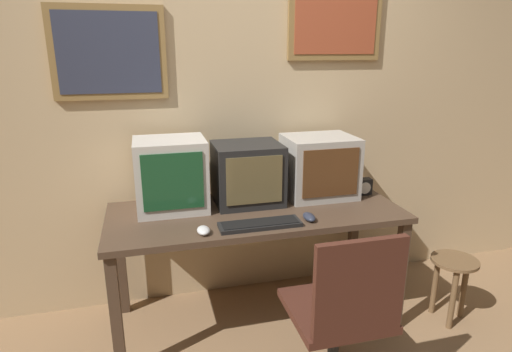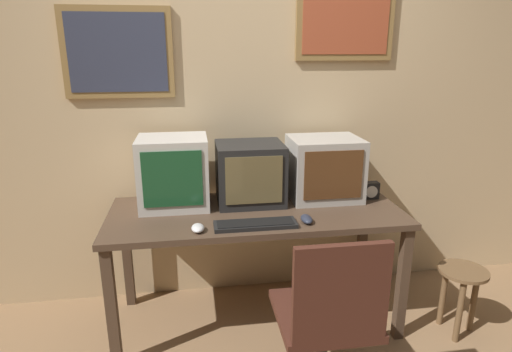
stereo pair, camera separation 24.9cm
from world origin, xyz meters
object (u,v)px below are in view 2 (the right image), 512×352
(office_chair, at_px, (327,333))
(mouse_near_keyboard, at_px, (307,219))
(side_stool, at_px, (461,287))
(monitor_center, at_px, (250,173))
(keyboard_main, at_px, (255,224))
(desk_clock, at_px, (370,190))
(monitor_left, at_px, (174,172))
(monitor_right, at_px, (324,168))
(mouse_far_corner, at_px, (198,228))

(office_chair, bearing_deg, mouse_near_keyboard, 87.16)
(side_stool, bearing_deg, monitor_center, 159.15)
(office_chair, relative_size, side_stool, 2.19)
(keyboard_main, xyz_separation_m, desk_clock, (0.79, 0.34, 0.04))
(office_chair, height_order, side_stool, office_chair)
(office_chair, bearing_deg, monitor_left, 128.54)
(monitor_right, distance_m, mouse_far_corner, 0.93)
(monitor_center, height_order, keyboard_main, monitor_center)
(monitor_right, bearing_deg, mouse_near_keyboard, -118.88)
(monitor_center, bearing_deg, side_stool, -20.85)
(keyboard_main, relative_size, side_stool, 1.06)
(desk_clock, bearing_deg, office_chair, -122.51)
(keyboard_main, xyz_separation_m, mouse_near_keyboard, (0.29, 0.01, 0.01))
(monitor_left, bearing_deg, mouse_near_keyboard, -27.42)
(mouse_near_keyboard, height_order, side_stool, mouse_near_keyboard)
(monitor_right, height_order, side_stool, monitor_right)
(desk_clock, bearing_deg, mouse_far_corner, -162.14)
(mouse_far_corner, bearing_deg, keyboard_main, 3.20)
(monitor_right, height_order, mouse_far_corner, monitor_right)
(office_chair, bearing_deg, monitor_center, 105.14)
(monitor_left, height_order, mouse_far_corner, monitor_left)
(monitor_left, height_order, desk_clock, monitor_left)
(keyboard_main, relative_size, mouse_near_keyboard, 3.84)
(monitor_center, relative_size, mouse_near_keyboard, 3.48)
(desk_clock, distance_m, office_chair, 1.06)
(desk_clock, relative_size, office_chair, 0.12)
(keyboard_main, bearing_deg, monitor_left, 138.31)
(monitor_center, xyz_separation_m, desk_clock, (0.77, -0.05, -0.13))
(monitor_left, relative_size, mouse_far_corner, 4.10)
(monitor_center, relative_size, keyboard_main, 0.91)
(monitor_right, height_order, keyboard_main, monitor_right)
(monitor_right, xyz_separation_m, mouse_far_corner, (-0.81, -0.42, -0.18))
(monitor_left, relative_size, desk_clock, 3.87)
(mouse_near_keyboard, height_order, mouse_far_corner, mouse_near_keyboard)
(mouse_near_keyboard, bearing_deg, office_chair, -92.84)
(desk_clock, bearing_deg, monitor_right, 167.70)
(monitor_left, distance_m, monitor_center, 0.46)
(monitor_left, xyz_separation_m, desk_clock, (1.23, -0.05, -0.16))
(mouse_far_corner, bearing_deg, monitor_center, 50.70)
(monitor_left, distance_m, keyboard_main, 0.62)
(mouse_far_corner, bearing_deg, side_stool, -1.94)
(mouse_far_corner, distance_m, side_stool, 1.61)
(desk_clock, bearing_deg, monitor_center, 175.99)
(desk_clock, xyz_separation_m, side_stool, (0.44, -0.41, -0.50))
(office_chair, bearing_deg, keyboard_main, 118.26)
(mouse_far_corner, distance_m, desk_clock, 1.16)
(monitor_left, bearing_deg, side_stool, -15.36)
(keyboard_main, bearing_deg, office_chair, -61.74)
(mouse_near_keyboard, xyz_separation_m, office_chair, (-0.03, -0.50, -0.37))
(mouse_far_corner, bearing_deg, monitor_left, 107.51)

